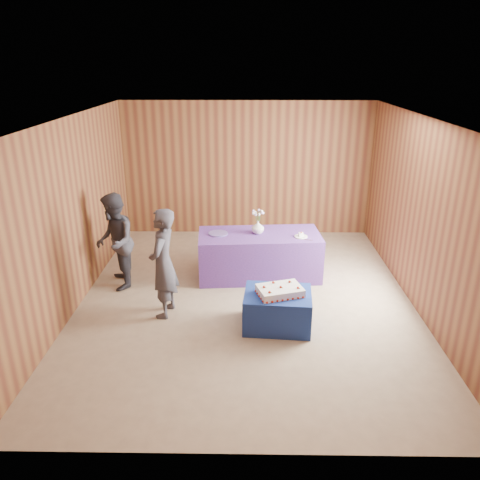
{
  "coord_description": "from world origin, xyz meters",
  "views": [
    {
      "loc": [
        0.01,
        -6.34,
        3.44
      ],
      "look_at": [
        -0.09,
        0.1,
        0.94
      ],
      "focal_mm": 35.0,
      "sensor_mm": 36.0,
      "label": 1
    }
  ],
  "objects_px": {
    "vase": "(258,227)",
    "serving_table": "(259,255)",
    "sheet_cake": "(280,291)",
    "guest_right": "(115,242)",
    "cake_table": "(277,309)",
    "guest_left": "(163,264)"
  },
  "relations": [
    {
      "from": "cake_table",
      "to": "vase",
      "type": "distance_m",
      "value": 1.76
    },
    {
      "from": "vase",
      "to": "serving_table",
      "type": "bearing_deg",
      "value": -49.77
    },
    {
      "from": "sheet_cake",
      "to": "guest_right",
      "type": "bearing_deg",
      "value": 137.24
    },
    {
      "from": "vase",
      "to": "guest_right",
      "type": "height_order",
      "value": "guest_right"
    },
    {
      "from": "vase",
      "to": "guest_right",
      "type": "bearing_deg",
      "value": -167.96
    },
    {
      "from": "serving_table",
      "to": "guest_left",
      "type": "height_order",
      "value": "guest_left"
    },
    {
      "from": "cake_table",
      "to": "serving_table",
      "type": "relative_size",
      "value": 0.45
    },
    {
      "from": "cake_table",
      "to": "guest_left",
      "type": "relative_size",
      "value": 0.57
    },
    {
      "from": "serving_table",
      "to": "vase",
      "type": "height_order",
      "value": "vase"
    },
    {
      "from": "vase",
      "to": "guest_left",
      "type": "xyz_separation_m",
      "value": [
        -1.34,
        -1.34,
        -0.07
      ]
    },
    {
      "from": "sheet_cake",
      "to": "guest_right",
      "type": "distance_m",
      "value": 2.79
    },
    {
      "from": "guest_left",
      "to": "guest_right",
      "type": "height_order",
      "value": "guest_left"
    },
    {
      "from": "guest_right",
      "to": "cake_table",
      "type": "bearing_deg",
      "value": 49.78
    },
    {
      "from": "guest_right",
      "to": "guest_left",
      "type": "bearing_deg",
      "value": 31.18
    },
    {
      "from": "serving_table",
      "to": "sheet_cake",
      "type": "bearing_deg",
      "value": -85.99
    },
    {
      "from": "serving_table",
      "to": "sheet_cake",
      "type": "height_order",
      "value": "serving_table"
    },
    {
      "from": "sheet_cake",
      "to": "vase",
      "type": "relative_size",
      "value": 3.24
    },
    {
      "from": "cake_table",
      "to": "guest_left",
      "type": "height_order",
      "value": "guest_left"
    },
    {
      "from": "vase",
      "to": "sheet_cake",
      "type": "bearing_deg",
      "value": -80.9
    },
    {
      "from": "vase",
      "to": "cake_table",
      "type": "bearing_deg",
      "value": -81.54
    },
    {
      "from": "guest_left",
      "to": "guest_right",
      "type": "relative_size",
      "value": 1.03
    },
    {
      "from": "cake_table",
      "to": "sheet_cake",
      "type": "bearing_deg",
      "value": -47.04
    }
  ]
}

